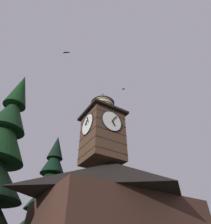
# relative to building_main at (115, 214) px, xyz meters

# --- Properties ---
(building_main) EXTENTS (11.91, 9.03, 8.55)m
(building_main) POSITION_rel_building_main_xyz_m (0.00, 0.00, 0.00)
(building_main) COLOR #442920
(building_main) RESTS_ON ground_plane
(clock_tower) EXTENTS (4.10, 4.10, 8.68)m
(clock_tower) POSITION_rel_building_main_xyz_m (0.75, -0.80, 7.91)
(clock_tower) COLOR #4C3323
(clock_tower) RESTS_ON building_main
(pine_tree_behind) EXTENTS (6.25, 6.25, 14.45)m
(pine_tree_behind) POSITION_rel_building_main_xyz_m (2.92, -8.44, 1.76)
(pine_tree_behind) COLOR #473323
(pine_tree_behind) RESTS_ON ground_plane
(moon) EXTENTS (1.46, 1.46, 1.46)m
(moon) POSITION_rel_building_main_xyz_m (-9.92, -41.20, 12.55)
(moon) COLOR silver
(flying_bird_high) EXTENTS (0.46, 0.44, 0.15)m
(flying_bird_high) POSITION_rel_building_main_xyz_m (-4.61, -3.45, 18.51)
(flying_bird_high) COLOR black
(flying_bird_low) EXTENTS (0.68, 0.54, 0.12)m
(flying_bird_low) POSITION_rel_building_main_xyz_m (5.99, -0.43, 16.50)
(flying_bird_low) COLOR black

